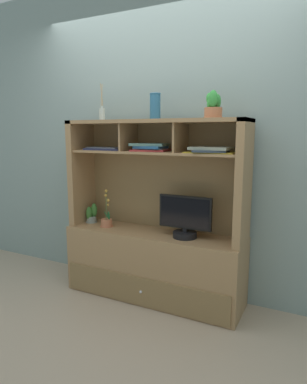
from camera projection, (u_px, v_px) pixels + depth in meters
name	position (u px, v px, depth m)	size (l,w,h in m)	color
floor_plane	(154.00, 297.00, 3.07)	(6.00, 6.00, 0.02)	tan
back_wall	(166.00, 137.00, 3.04)	(6.00, 0.02, 2.80)	gray
media_console	(154.00, 246.00, 2.99)	(1.56, 0.47, 1.54)	#9B764D
tv_monitor	(185.00, 219.00, 2.77)	(0.44, 0.20, 0.34)	black
potted_orchid	(107.00, 221.00, 3.12)	(0.12, 0.12, 0.34)	#BB6E4B
potted_fern	(92.00, 215.00, 3.26)	(0.11, 0.11, 0.19)	gray
magazine_stack_left	(106.00, 149.00, 3.04)	(0.36, 0.24, 0.03)	#282B4E
magazine_stack_centre	(211.00, 150.00, 2.58)	(0.38, 0.26, 0.05)	#B29226
magazine_stack_right	(150.00, 147.00, 2.84)	(0.32, 0.27, 0.07)	#B03032
diffuser_bottle	(102.00, 114.00, 3.02)	(0.05, 0.05, 0.31)	#B4BFB7
potted_succulent	(213.00, 107.00, 2.54)	(0.15, 0.15, 0.20)	#B86D47
ceramic_vase	(155.00, 106.00, 2.81)	(0.09, 0.09, 0.21)	#2A6083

